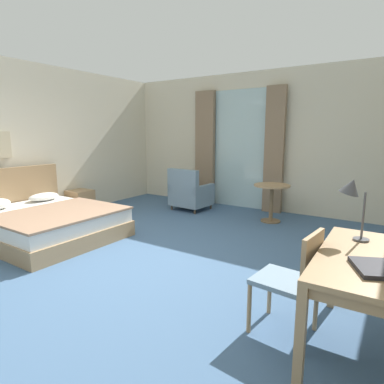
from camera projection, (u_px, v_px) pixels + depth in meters
name	position (u px, v px, depth m)	size (l,w,h in m)	color
ground	(137.00, 265.00, 4.14)	(6.55, 7.83, 0.10)	#426084
wall_back	(252.00, 142.00, 6.88)	(6.15, 0.12, 2.87)	beige
wall_left	(3.00, 144.00, 5.49)	(0.12, 7.43, 2.87)	beige
balcony_glass_door	(239.00, 150.00, 6.99)	(1.18, 0.02, 2.52)	silver
curtain_panel_left	(205.00, 148.00, 7.34)	(0.47, 0.10, 2.53)	#897056
curtain_panel_right	(274.00, 151.00, 6.47)	(0.39, 0.10, 2.53)	#897056
bed	(45.00, 221.00, 5.04)	(2.12, 1.77, 1.04)	tan
nightstand	(80.00, 201.00, 6.58)	(0.44, 0.43, 0.47)	tan
writing_desk	(362.00, 268.00, 2.28)	(0.60, 1.30, 0.77)	tan
desk_chair	(294.00, 277.00, 2.54)	(0.50, 0.46, 0.88)	gray
desk_lamp	(352.00, 191.00, 2.55)	(0.26, 0.16, 0.51)	#4C4C51
closed_book	(376.00, 268.00, 2.01)	(0.24, 0.31, 0.03)	#232328
armchair_by_window	(190.00, 194.00, 6.82)	(0.79, 0.74, 0.88)	gray
round_cafe_table	(272.00, 194.00, 5.88)	(0.65, 0.65, 0.69)	tan
framed_picture	(1.00, 145.00, 5.40)	(0.03, 0.30, 0.44)	beige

